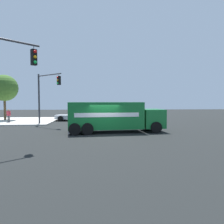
{
  "coord_description": "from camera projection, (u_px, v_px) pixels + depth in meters",
  "views": [
    {
      "loc": [
        16.88,
        -0.46,
        2.82
      ],
      "look_at": [
        -1.52,
        0.72,
        1.81
      ],
      "focal_mm": 32.35,
      "sensor_mm": 36.0,
      "label": 1
    }
  ],
  "objects": [
    {
      "name": "delivery_truck",
      "position": [
        114.0,
        116.0,
        18.27
      ],
      "size": [
        3.53,
        8.78,
        2.71
      ],
      "color": "#146B2D",
      "rests_on": "ground"
    },
    {
      "name": "pickup_silver",
      "position": [
        75.0,
        116.0,
        28.74
      ],
      "size": [
        2.72,
        5.39,
        1.38
      ],
      "color": "#B7BABF",
      "rests_on": "ground"
    },
    {
      "name": "sidewalk_corner_near",
      "position": [
        17.0,
        121.0,
        28.02
      ],
      "size": [
        10.58,
        10.58,
        0.14
      ],
      "primitive_type": "cube",
      "color": "beige",
      "rests_on": "ground"
    },
    {
      "name": "ground_plane",
      "position": [
        105.0,
        134.0,
        17.0
      ],
      "size": [
        100.0,
        100.0,
        0.0
      ],
      "primitive_type": "plane",
      "color": "black"
    },
    {
      "name": "traffic_light_secondary",
      "position": [
        45.0,
        91.0,
        23.16
      ],
      "size": [
        2.79,
        3.25,
        5.86
      ],
      "color": "#38383D",
      "rests_on": "sidewalk_corner_near"
    },
    {
      "name": "pedestrian_near_corner",
      "position": [
        9.0,
        115.0,
        25.45
      ],
      "size": [
        0.26,
        0.53,
        1.64
      ],
      "color": "#4C4C51",
      "rests_on": "sidewalk_corner_near"
    },
    {
      "name": "shade_tree_near",
      "position": [
        4.0,
        88.0,
        28.45
      ],
      "size": [
        3.7,
        3.7,
        6.37
      ],
      "color": "brown",
      "rests_on": "sidewalk_corner_near"
    }
  ]
}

